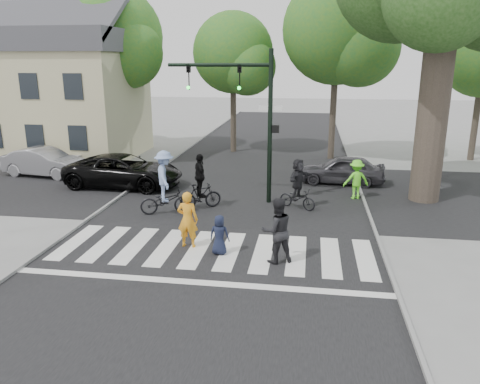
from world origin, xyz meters
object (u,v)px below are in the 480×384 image
object	(u,v)px
car_silver	(44,162)
cyclist_mid	(200,186)
car_grey	(342,169)
pedestrian_woman	(188,220)
pedestrian_child	(219,235)
car_suv	(124,171)
traffic_signal	(249,105)
cyclist_right	(298,187)
pedestrian_adult	(277,230)
cyclist_left	(165,187)

from	to	relation	value
car_silver	cyclist_mid	bearing A→B (deg)	-106.26
car_grey	pedestrian_woman	bearing A→B (deg)	-26.29
pedestrian_child	car_suv	distance (m)	9.05
traffic_signal	cyclist_right	world-z (taller)	traffic_signal
pedestrian_child	car_suv	bearing A→B (deg)	-46.75
pedestrian_adult	cyclist_mid	xyz separation A→B (m)	(-3.29, 4.58, -0.07)
traffic_signal	car_grey	size ratio (longest dim) A/B	1.54
car_silver	pedestrian_woman	bearing A→B (deg)	-121.82
pedestrian_woman	pedestrian_child	world-z (taller)	pedestrian_woman
pedestrian_child	cyclist_left	world-z (taller)	cyclist_left
pedestrian_child	pedestrian_adult	world-z (taller)	pedestrian_adult
cyclist_left	cyclist_right	xyz separation A→B (m)	(4.87, 1.37, -0.16)
pedestrian_adult	cyclist_left	bearing A→B (deg)	-65.18
pedestrian_woman	pedestrian_child	bearing A→B (deg)	160.80
cyclist_right	car_silver	world-z (taller)	cyclist_right
cyclist_right	car_grey	xyz separation A→B (m)	(1.93, 4.20, -0.22)
pedestrian_child	cyclist_left	xyz separation A→B (m)	(-2.72, 3.45, 0.44)
pedestrian_child	cyclist_right	world-z (taller)	cyclist_right
car_suv	car_silver	distance (m)	4.88
cyclist_mid	car_suv	distance (m)	4.99
cyclist_left	cyclist_mid	bearing A→B (deg)	35.81
pedestrian_woman	car_grey	distance (m)	10.02
pedestrian_child	car_suv	xyz separation A→B (m)	(-5.78, 6.97, 0.13)
cyclist_left	cyclist_mid	world-z (taller)	cyclist_left
car_silver	car_suv	bearing A→B (deg)	-97.84
cyclist_left	car_silver	world-z (taller)	cyclist_left
pedestrian_woman	car_grey	world-z (taller)	pedestrian_woman
cyclist_left	car_silver	size ratio (longest dim) A/B	0.56
cyclist_mid	cyclist_left	bearing A→B (deg)	-144.19
pedestrian_woman	cyclist_mid	xyz separation A→B (m)	(-0.51, 3.85, -0.00)
cyclist_mid	car_grey	distance (m)	7.39
pedestrian_child	car_grey	distance (m)	9.90
car_grey	pedestrian_child	bearing A→B (deg)	-19.72
pedestrian_woman	cyclist_mid	size ratio (longest dim) A/B	0.82
cyclist_right	car_suv	world-z (taller)	cyclist_right
cyclist_mid	cyclist_right	distance (m)	3.77
car_suv	car_silver	size ratio (longest dim) A/B	1.23
cyclist_right	pedestrian_adult	bearing A→B (deg)	-94.85
pedestrian_adult	car_silver	xyz separation A→B (m)	(-12.18, 8.62, -0.25)
traffic_signal	pedestrian_child	size ratio (longest dim) A/B	4.95
cyclist_left	car_suv	xyz separation A→B (m)	(-3.06, 3.52, -0.31)
pedestrian_adult	cyclist_left	xyz separation A→B (m)	(-4.43, 3.75, 0.09)
traffic_signal	cyclist_right	xyz separation A→B (m)	(2.02, -0.64, -3.02)
car_suv	car_grey	world-z (taller)	car_suv
traffic_signal	pedestrian_adult	distance (m)	6.67
cyclist_right	car_grey	world-z (taller)	cyclist_right
pedestrian_child	car_suv	world-z (taller)	car_suv
pedestrian_adult	cyclist_left	world-z (taller)	cyclist_left
traffic_signal	cyclist_right	bearing A→B (deg)	-17.68
cyclist_left	pedestrian_child	bearing A→B (deg)	-51.75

